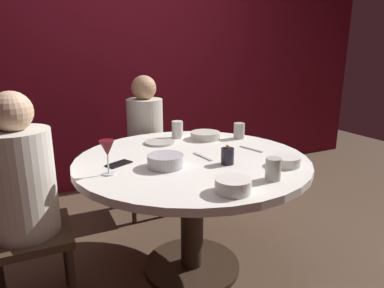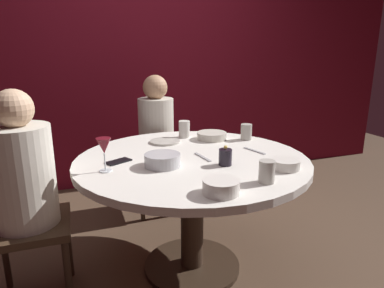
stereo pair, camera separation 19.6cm
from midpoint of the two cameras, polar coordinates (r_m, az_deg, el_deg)
The scene contains 18 objects.
ground_plane at distance 2.31m, azimuth -2.58°, elevation -19.89°, with size 8.00×8.00×0.00m, color #4C3828.
back_wall at distance 3.49m, azimuth -13.75°, elevation 14.32°, with size 6.00×0.10×2.60m, color maroon.
dining_table at distance 2.03m, azimuth -2.78°, elevation -6.29°, with size 1.35×1.35×0.73m.
seated_diner_left at distance 1.87m, azimuth -29.36°, elevation -6.01°, with size 0.40×0.40×1.16m.
seated_diner_back at distance 2.81m, azimuth -9.80°, elevation 2.30°, with size 0.40×0.40×1.15m.
candle_holder at distance 1.85m, azimuth 2.95°, elevation -2.06°, with size 0.07×0.07×0.11m.
wine_glass at distance 1.75m, azimuth -17.13°, elevation -0.97°, with size 0.08×0.08×0.18m.
dinner_plate at distance 2.30m, azimuth -7.85°, elevation 0.25°, with size 0.20×0.20×0.01m, color #B2ADA3.
cell_phone at distance 1.92m, azimuth -15.01°, elevation -3.27°, with size 0.07×0.14×0.01m, color black.
bowl_serving_large at distance 1.82m, azimuth -7.55°, elevation -2.87°, with size 0.19×0.19×0.07m, color #B7B7BC.
bowl_salad_center at distance 1.88m, azimuth 12.57°, elevation -2.85°, with size 0.15×0.15×0.05m, color silver.
bowl_small_white at distance 2.39m, azimuth -0.10°, elevation 1.42°, with size 0.21×0.21×0.05m, color beige.
bowl_sauce_side at distance 1.49m, azimuth 3.12°, elevation -6.99°, with size 0.16×0.16×0.06m, color silver.
cup_near_candle at distance 2.41m, azimuth 5.59°, elevation 2.19°, with size 0.08×0.08×0.11m, color #B2ADA3.
cup_by_left_diner at distance 2.43m, azimuth -4.78°, elevation 2.41°, with size 0.08×0.08×0.12m, color silver.
cup_by_right_diner at distance 1.65m, azimuth 10.13°, elevation -4.18°, with size 0.08×0.08×0.11m, color #B2ADA3.
fork_near_plate at distance 2.15m, azimuth 7.29°, elevation -0.87°, with size 0.02×0.18×0.01m, color #B7B7BC.
knife_near_plate at distance 1.98m, azimuth -1.04°, elevation -2.17°, with size 0.02×0.18×0.01m, color #B7B7BC.
Camera 1 is at (-0.80, -1.72, 1.33)m, focal length 31.94 mm.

